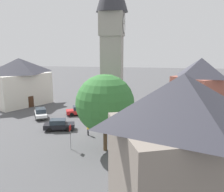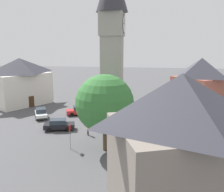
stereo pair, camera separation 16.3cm
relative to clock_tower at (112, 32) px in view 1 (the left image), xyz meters
The scene contains 13 objects.
ground_plane 13.22m from the clock_tower, 96.68° to the right, with size 200.00×200.00×0.00m, color #4C4C4F.
clock_tower is the anchor object (origin of this frame).
car_blue_kerb 15.35m from the clock_tower, 132.36° to the right, with size 3.17×4.46×1.53m.
car_silver_kerb 13.91m from the clock_tower, 93.13° to the left, with size 4.34×3.78×1.53m.
car_red_corner 17.62m from the clock_tower, behind, with size 4.27×2.10×1.53m.
car_white_side 14.47m from the clock_tower, 75.88° to the right, with size 2.70×4.43×1.53m.
car_black_far 17.77m from the clock_tower, 105.44° to the right, with size 4.43×3.48×1.53m.
pedestrian 12.88m from the clock_tower, 40.34° to the right, with size 0.49×0.38×1.69m.
tree 10.81m from the clock_tower, ahead, with size 6.36×6.36×8.53m.
building_shop_left 21.10m from the clock_tower, 21.50° to the left, with size 9.49×10.02×9.90m.
building_terrace_right 24.51m from the clock_tower, 119.67° to the right, with size 12.87×11.36×9.12m.
building_hall_far 20.41m from the clock_tower, 132.03° to the left, with size 11.09×11.11×9.39m.
road_sign 14.14m from the clock_tower, 24.15° to the right, with size 0.60×0.07×2.80m.
Camera 1 is at (32.73, 5.27, 11.46)m, focal length 39.57 mm.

